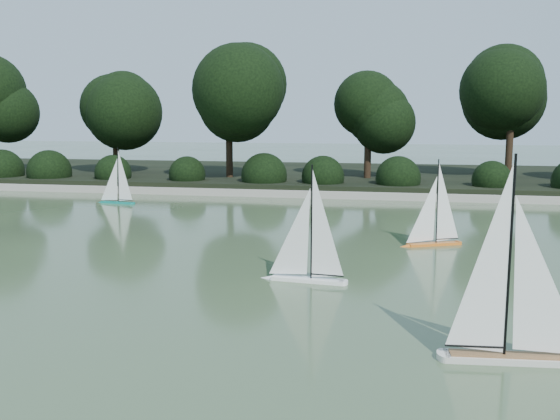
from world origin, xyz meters
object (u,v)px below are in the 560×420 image
Objects in this scene: sailboat_orange at (429,231)px; sailboat_teal at (114,194)px; sailboat_white_a at (301,262)px; sailboat_white_b at (525,329)px.

sailboat_teal is (-7.25, 3.63, -0.01)m from sailboat_orange.
sailboat_teal is (-5.54, 6.20, -0.03)m from sailboat_white_a.
sailboat_white_b is 11.53m from sailboat_teal.
sailboat_white_a reaches higher than sailboat_orange.
sailboat_white_b reaches higher than sailboat_orange.
sailboat_white_b is (2.30, -2.26, 0.04)m from sailboat_white_a.
sailboat_orange is (1.71, 2.57, -0.02)m from sailboat_white_a.
sailboat_white_b is 1.28× the size of sailboat_orange.
sailboat_white_b is at bearing -47.15° from sailboat_teal.
sailboat_teal is at bearing 132.85° from sailboat_white_b.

